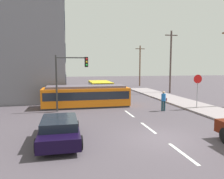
{
  "coord_description": "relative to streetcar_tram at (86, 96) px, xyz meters",
  "views": [
    {
      "loc": [
        -4.82,
        -10.12,
        3.72
      ],
      "look_at": [
        -0.96,
        8.04,
        1.73
      ],
      "focal_mm": 34.81,
      "sensor_mm": 36.0,
      "label": 1
    }
  ],
  "objects": [
    {
      "name": "parked_sedan_near",
      "position": [
        -2.16,
        -9.12,
        -0.39
      ],
      "size": [
        2.08,
        4.61,
        1.19
      ],
      "color": "black",
      "rests_on": "ground"
    },
    {
      "name": "lane_stripe_1",
      "position": [
        3.03,
        -7.81,
        -1.01
      ],
      "size": [
        0.16,
        2.4,
        0.01
      ],
      "primitive_type": "cube",
      "color": "silver",
      "rests_on": "ground"
    },
    {
      "name": "city_bus",
      "position": [
        2.42,
        7.05,
        0.03
      ],
      "size": [
        2.58,
        5.31,
        1.82
      ],
      "color": "gold",
      "rests_on": "ground"
    },
    {
      "name": "traffic_light_mast",
      "position": [
        -1.47,
        -1.75,
        2.24
      ],
      "size": [
        2.66,
        0.33,
        4.63
      ],
      "color": "#333333",
      "rests_on": "ground"
    },
    {
      "name": "pedestrian_crossing",
      "position": [
        6.14,
        -3.34,
        -0.07
      ],
      "size": [
        0.51,
        0.36,
        1.67
      ],
      "color": "#193A45",
      "rests_on": "ground"
    },
    {
      "name": "utility_pole_far",
      "position": [
        12.02,
        19.53,
        2.98
      ],
      "size": [
        1.8,
        0.24,
        7.62
      ],
      "color": "brown",
      "rests_on": "ground"
    },
    {
      "name": "stop_sign",
      "position": [
        9.25,
        -3.33,
        1.18
      ],
      "size": [
        0.76,
        0.07,
        2.88
      ],
      "color": "gray",
      "rests_on": "sidewalk_curb_right"
    },
    {
      "name": "lane_stripe_0",
      "position": [
        3.03,
        -11.81,
        -1.01
      ],
      "size": [
        0.16,
        2.4,
        0.01
      ],
      "primitive_type": "cube",
      "color": "silver",
      "rests_on": "ground"
    },
    {
      "name": "sidewalk_curb_right",
      "position": [
        9.83,
        -3.81,
        -0.94
      ],
      "size": [
        3.2,
        36.0,
        0.14
      ],
      "primitive_type": "cube",
      "color": "gray",
      "rests_on": "ground"
    },
    {
      "name": "streetcar_tram",
      "position": [
        0.0,
        0.0,
        0.0
      ],
      "size": [
        7.85,
        2.54,
        1.96
      ],
      "color": "orange",
      "rests_on": "ground"
    },
    {
      "name": "lane_stripe_2",
      "position": [
        3.03,
        -3.81,
        -1.01
      ],
      "size": [
        0.16,
        2.4,
        0.01
      ],
      "primitive_type": "cube",
      "color": "silver",
      "rests_on": "ground"
    },
    {
      "name": "lane_stripe_4",
      "position": [
        3.03,
        12.0,
        -1.01
      ],
      "size": [
        0.16,
        2.4,
        0.01
      ],
      "primitive_type": "cube",
      "color": "silver",
      "rests_on": "ground"
    },
    {
      "name": "lane_stripe_3",
      "position": [
        3.03,
        6.0,
        -1.01
      ],
      "size": [
        0.16,
        2.4,
        0.01
      ],
      "primitive_type": "cube",
      "color": "silver",
      "rests_on": "ground"
    },
    {
      "name": "ground_plane",
      "position": [
        3.03,
        0.19,
        -1.01
      ],
      "size": [
        120.0,
        120.0,
        0.0
      ],
      "primitive_type": "plane",
      "color": "#4C444C"
    },
    {
      "name": "utility_pole_mid",
      "position": [
        12.43,
        7.95,
        3.45
      ],
      "size": [
        1.8,
        0.24,
        8.55
      ],
      "color": "#4E3E3A",
      "rests_on": "ground"
    }
  ]
}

